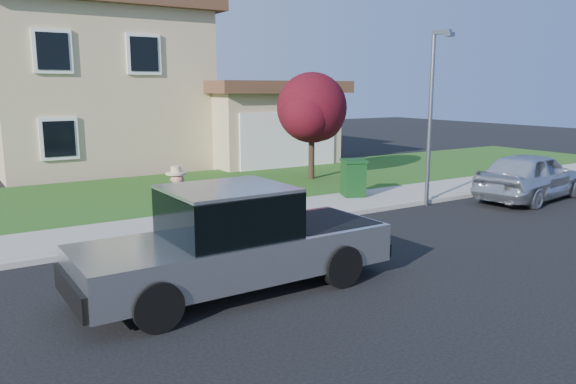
# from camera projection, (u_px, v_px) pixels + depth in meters

# --- Properties ---
(ground) EXTENTS (80.00, 80.00, 0.00)m
(ground) POSITION_uv_depth(u_px,v_px,m) (313.00, 264.00, 10.92)
(ground) COLOR black
(ground) RESTS_ON ground
(curb) EXTENTS (40.00, 0.20, 0.12)m
(curb) POSITION_uv_depth(u_px,v_px,m) (278.00, 224.00, 13.84)
(curb) COLOR gray
(curb) RESTS_ON ground
(sidewalk) EXTENTS (40.00, 2.00, 0.15)m
(sidewalk) POSITION_uv_depth(u_px,v_px,m) (256.00, 215.00, 14.75)
(sidewalk) COLOR gray
(sidewalk) RESTS_ON ground
(lawn) EXTENTS (40.00, 7.00, 0.10)m
(lawn) POSITION_uv_depth(u_px,v_px,m) (189.00, 190.00, 18.48)
(lawn) COLOR #255016
(lawn) RESTS_ON ground
(house) EXTENTS (14.00, 11.30, 6.85)m
(house) POSITION_uv_depth(u_px,v_px,m) (123.00, 92.00, 24.60)
(house) COLOR tan
(house) RESTS_ON ground
(pickup_truck) EXTENTS (5.45, 2.10, 1.78)m
(pickup_truck) POSITION_uv_depth(u_px,v_px,m) (234.00, 242.00, 9.36)
(pickup_truck) COLOR black
(pickup_truck) RESTS_ON ground
(woman) EXTENTS (0.61, 0.43, 1.77)m
(woman) POSITION_uv_depth(u_px,v_px,m) (177.00, 210.00, 11.82)
(woman) COLOR tan
(woman) RESTS_ON ground
(sedan) EXTENTS (4.58, 2.37, 1.49)m
(sedan) POSITION_uv_depth(u_px,v_px,m) (531.00, 176.00, 16.96)
(sedan) COLOR silver
(sedan) RESTS_ON ground
(ornamental_tree) EXTENTS (2.79, 2.51, 3.82)m
(ornamental_tree) POSITION_uv_depth(u_px,v_px,m) (313.00, 111.00, 20.08)
(ornamental_tree) COLOR black
(ornamental_tree) RESTS_ON lawn
(trash_bin) EXTENTS (0.93, 0.98, 1.11)m
(trash_bin) POSITION_uv_depth(u_px,v_px,m) (353.00, 177.00, 16.87)
(trash_bin) COLOR #0F3914
(trash_bin) RESTS_ON sidewalk
(street_lamp) EXTENTS (0.28, 0.65, 4.93)m
(street_lamp) POSITION_uv_depth(u_px,v_px,m) (432.00, 108.00, 15.81)
(street_lamp) COLOR slate
(street_lamp) RESTS_ON ground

